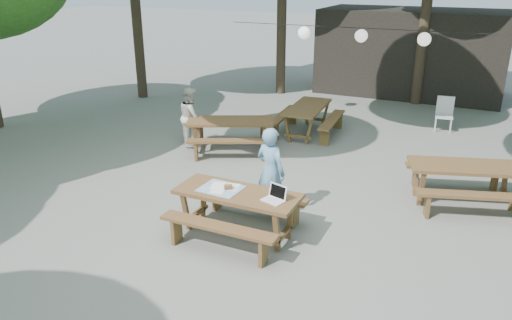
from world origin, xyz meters
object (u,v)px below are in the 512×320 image
object	(u,v)px
woman	(271,172)
second_person	(191,117)
main_picnic_table	(238,212)
picnic_table_nw	(231,135)
plastic_chair	(443,121)

from	to	relation	value
woman	second_person	world-z (taller)	woman
main_picnic_table	picnic_table_nw	xyz separation A→B (m)	(-1.99, 3.52, 0.00)
main_picnic_table	picnic_table_nw	bearing A→B (deg)	119.44
woman	plastic_chair	distance (m)	6.78
woman	main_picnic_table	bearing A→B (deg)	94.33
picnic_table_nw	plastic_chair	world-z (taller)	plastic_chair
picnic_table_nw	second_person	xyz separation A→B (m)	(-1.05, -0.03, 0.33)
second_person	plastic_chair	size ratio (longest dim) A/B	1.58
picnic_table_nw	plastic_chair	xyz separation A→B (m)	(4.42, 3.77, -0.13)
picnic_table_nw	second_person	size ratio (longest dim) A/B	1.68
picnic_table_nw	second_person	bearing A→B (deg)	156.41
second_person	main_picnic_table	bearing A→B (deg)	-170.69
picnic_table_nw	second_person	world-z (taller)	second_person
woman	plastic_chair	world-z (taller)	woman
picnic_table_nw	main_picnic_table	bearing A→B (deg)	-86.06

